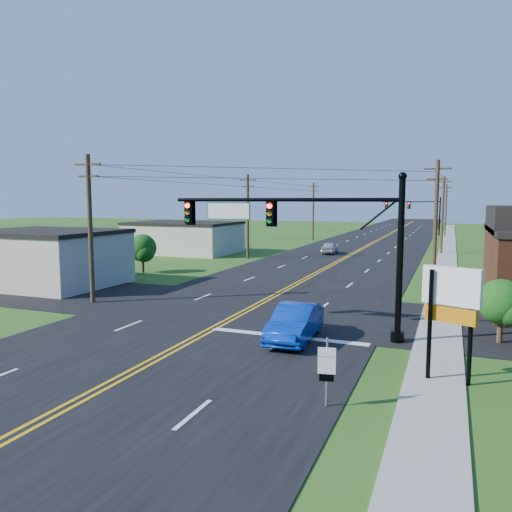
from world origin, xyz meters
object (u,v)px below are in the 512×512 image
at_px(route_sign, 327,367).
at_px(signal_mast_far, 414,210).
at_px(signal_mast_main, 302,233).
at_px(blue_car, 295,323).
at_px(stop_sign, 429,285).

bearing_deg(route_sign, signal_mast_far, 81.85).
bearing_deg(signal_mast_main, signal_mast_far, 89.92).
bearing_deg(blue_car, signal_mast_far, 87.83).
relative_size(signal_mast_main, stop_sign, 4.99).
height_order(signal_mast_main, signal_mast_far, same).
bearing_deg(signal_mast_far, blue_car, -89.97).
distance_m(signal_mast_main, stop_sign, 8.93).
distance_m(route_sign, stop_sign, 14.53).
bearing_deg(blue_car, stop_sign, 52.91).
bearing_deg(blue_car, signal_mast_main, 93.53).
relative_size(blue_car, route_sign, 2.19).
relative_size(signal_mast_main, route_sign, 5.19).
distance_m(signal_mast_main, signal_mast_far, 72.00).
distance_m(signal_mast_far, blue_car, 73.45).
bearing_deg(route_sign, stop_sign, 70.44).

